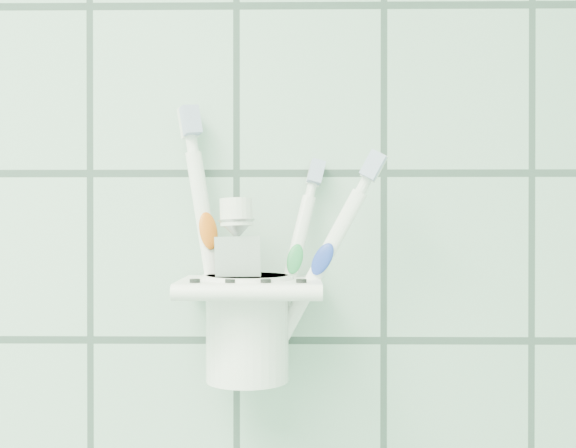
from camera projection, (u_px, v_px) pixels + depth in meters
The scene contains 6 objects.
holder_bracket at pixel (251, 289), 0.57m from camera, with size 0.11×0.10×0.03m.
cup at pixel (247, 323), 0.57m from camera, with size 0.07×0.07×0.08m.
toothbrush_pink at pixel (227, 232), 0.57m from camera, with size 0.05×0.04×0.22m.
toothbrush_blue at pixel (267, 257), 0.57m from camera, with size 0.05×0.05×0.18m.
toothbrush_orange at pixel (265, 246), 0.57m from camera, with size 0.09×0.02×0.19m.
toothpaste_tube at pixel (241, 273), 0.56m from camera, with size 0.04×0.03×0.14m.
Camera 1 is at (0.68, 0.59, 1.35)m, focal length 45.00 mm.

